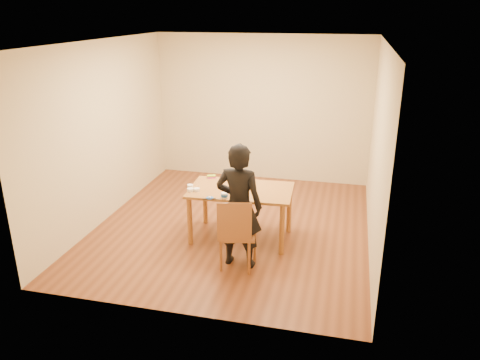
% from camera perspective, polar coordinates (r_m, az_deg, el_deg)
% --- Properties ---
extents(room_shell, '(4.00, 4.50, 2.70)m').
position_cam_1_polar(room_shell, '(7.00, -0.25, 5.61)').
color(room_shell, brown).
rests_on(room_shell, ground).
extents(dining_table, '(1.47, 0.92, 0.04)m').
position_cam_1_polar(dining_table, '(6.52, 0.10, -1.26)').
color(dining_table, brown).
rests_on(dining_table, floor).
extents(dining_chair, '(0.50, 0.50, 0.04)m').
position_cam_1_polar(dining_chair, '(5.91, -0.23, -6.59)').
color(dining_chair, brown).
rests_on(dining_chair, floor).
extents(cake_plate, '(0.31, 0.31, 0.02)m').
position_cam_1_polar(cake_plate, '(6.54, -0.00, -0.89)').
color(cake_plate, '#AD0B33').
rests_on(cake_plate, dining_table).
extents(cake, '(0.23, 0.23, 0.07)m').
position_cam_1_polar(cake, '(6.52, -0.00, -0.49)').
color(cake, white).
rests_on(cake, cake_plate).
extents(frosting_dome, '(0.23, 0.23, 0.03)m').
position_cam_1_polar(frosting_dome, '(6.51, -0.00, -0.09)').
color(frosting_dome, white).
rests_on(frosting_dome, cake).
extents(frosting_tub, '(0.08, 0.08, 0.07)m').
position_cam_1_polar(frosting_tub, '(6.20, -1.93, -1.87)').
color(frosting_tub, white).
rests_on(frosting_tub, dining_table).
extents(frosting_lid, '(0.10, 0.10, 0.01)m').
position_cam_1_polar(frosting_lid, '(6.21, -3.71, -2.20)').
color(frosting_lid, '#1A4FAF').
rests_on(frosting_lid, dining_table).
extents(frosting_dollop, '(0.04, 0.04, 0.02)m').
position_cam_1_polar(frosting_dollop, '(6.20, -3.71, -2.08)').
color(frosting_dollop, white).
rests_on(frosting_dollop, frosting_lid).
extents(ramekin_green, '(0.09, 0.09, 0.04)m').
position_cam_1_polar(ramekin_green, '(6.46, -6.08, -1.20)').
color(ramekin_green, white).
rests_on(ramekin_green, dining_table).
extents(ramekin_yellow, '(0.08, 0.08, 0.04)m').
position_cam_1_polar(ramekin_yellow, '(6.60, -6.10, -0.73)').
color(ramekin_yellow, white).
rests_on(ramekin_yellow, dining_table).
extents(ramekin_multi, '(0.08, 0.08, 0.04)m').
position_cam_1_polar(ramekin_multi, '(6.46, -5.30, -1.18)').
color(ramekin_multi, white).
rests_on(ramekin_multi, dining_table).
extents(candy_box_pink, '(0.14, 0.11, 0.02)m').
position_cam_1_polar(candy_box_pink, '(6.95, -3.48, 0.35)').
color(candy_box_pink, '#EB3782').
rests_on(candy_box_pink, dining_table).
extents(candy_box_green, '(0.14, 0.10, 0.02)m').
position_cam_1_polar(candy_box_green, '(6.95, -3.51, 0.51)').
color(candy_box_green, green).
rests_on(candy_box_green, candy_box_pink).
extents(spatula, '(0.18, 0.07, 0.01)m').
position_cam_1_polar(spatula, '(6.18, -3.79, -2.30)').
color(spatula, black).
rests_on(spatula, dining_table).
extents(person, '(0.61, 0.43, 1.62)m').
position_cam_1_polar(person, '(5.80, -0.13, -3.22)').
color(person, black).
rests_on(person, floor).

